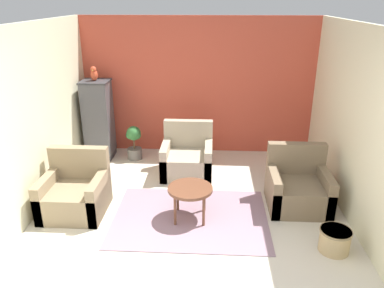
% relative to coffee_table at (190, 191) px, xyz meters
% --- Properties ---
extents(wall_back_accent, '(4.32, 0.06, 2.49)m').
position_rel_coffee_table_xyz_m(wall_back_accent, '(-0.01, 2.44, 0.83)').
color(wall_back_accent, '#C64C38').
rests_on(wall_back_accent, ground_plane).
extents(wall_left, '(0.06, 3.80, 2.49)m').
position_rel_coffee_table_xyz_m(wall_left, '(-2.13, 0.51, 0.83)').
color(wall_left, beige).
rests_on(wall_left, ground_plane).
extents(wall_right, '(0.06, 3.80, 2.49)m').
position_rel_coffee_table_xyz_m(wall_right, '(2.12, 0.51, 0.83)').
color(wall_right, beige).
rests_on(wall_right, ground_plane).
extents(area_rug, '(2.06, 1.53, 0.01)m').
position_rel_coffee_table_xyz_m(area_rug, '(0.00, 0.00, -0.40)').
color(area_rug, gray).
rests_on(area_rug, ground_plane).
extents(coffee_table, '(0.59, 0.59, 0.46)m').
position_rel_coffee_table_xyz_m(coffee_table, '(0.00, 0.00, 0.00)').
color(coffee_table, brown).
rests_on(coffee_table, ground_plane).
extents(armchair_left, '(0.83, 0.79, 0.84)m').
position_rel_coffee_table_xyz_m(armchair_left, '(-1.59, 0.10, -0.14)').
color(armchair_left, '#8E7A5B').
rests_on(armchair_left, ground_plane).
extents(armchair_right, '(0.83, 0.79, 0.84)m').
position_rel_coffee_table_xyz_m(armchair_right, '(1.49, 0.42, -0.14)').
color(armchair_right, '#7A664C').
rests_on(armchair_right, ground_plane).
extents(armchair_middle, '(0.83, 0.79, 0.84)m').
position_rel_coffee_table_xyz_m(armchair_middle, '(-0.13, 1.38, -0.14)').
color(armchair_middle, tan).
rests_on(armchair_middle, ground_plane).
extents(birdcage, '(0.48, 0.48, 1.43)m').
position_rel_coffee_table_xyz_m(birdcage, '(-1.78, 1.99, 0.31)').
color(birdcage, '#353539').
rests_on(birdcage, ground_plane).
extents(parrot, '(0.12, 0.21, 0.25)m').
position_rel_coffee_table_xyz_m(parrot, '(-1.78, 2.00, 1.13)').
color(parrot, '#D14C2D').
rests_on(parrot, birdcage).
extents(potted_plant, '(0.28, 0.27, 0.62)m').
position_rel_coffee_table_xyz_m(potted_plant, '(-1.14, 1.94, -0.07)').
color(potted_plant, '#66605B').
rests_on(potted_plant, ground_plane).
extents(wicker_basket, '(0.37, 0.37, 0.28)m').
position_rel_coffee_table_xyz_m(wicker_basket, '(1.72, -0.60, -0.26)').
color(wicker_basket, tan).
rests_on(wicker_basket, ground_plane).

